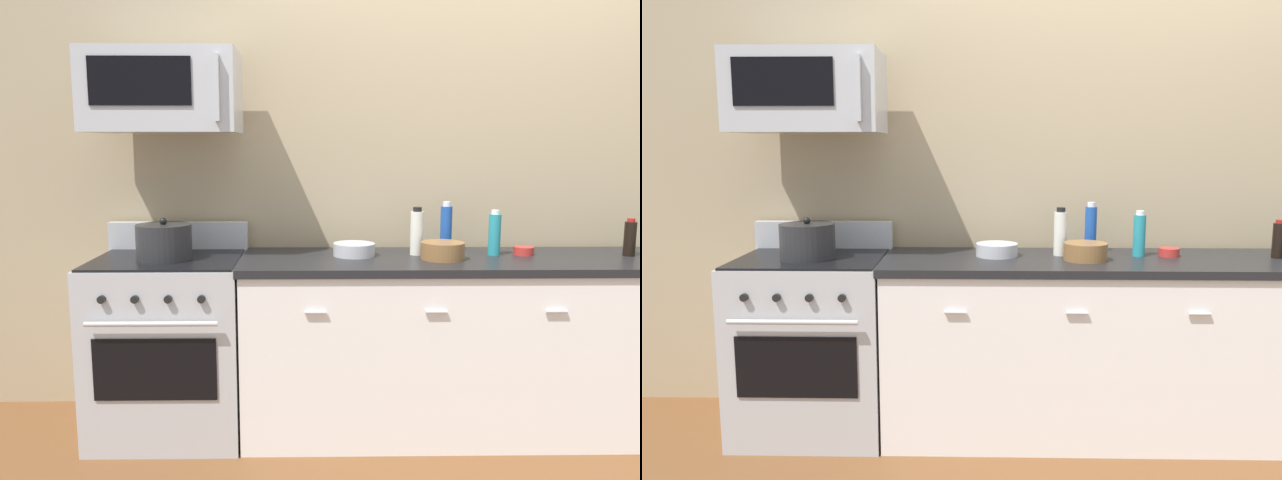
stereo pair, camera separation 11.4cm
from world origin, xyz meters
TOP-DOWN VIEW (x-y plane):
  - ground_plane at (0.00, 0.00)m, footprint 6.63×6.63m
  - back_wall at (0.00, 0.41)m, footprint 5.53×0.10m
  - counter_unit at (0.00, -0.00)m, footprint 2.44×0.66m
  - range_oven at (-1.59, 0.00)m, footprint 0.76×0.69m
  - microwave at (-1.59, 0.05)m, footprint 0.74×0.44m
  - bottle_soy_sauce_dark at (0.79, 0.04)m, footprint 0.06×0.06m
  - bottle_vinegar_white at (-0.31, 0.09)m, footprint 0.07×0.07m
  - bottle_dish_soap at (0.09, 0.07)m, footprint 0.06×0.06m
  - bottle_soda_blue at (-0.14, 0.18)m, footprint 0.06×0.06m
  - bowl_red_small at (0.25, 0.07)m, footprint 0.10×0.10m
  - bowl_steel_prep at (-0.64, 0.06)m, footprint 0.22×0.22m
  - bowl_wooden_salad at (-0.20, -0.05)m, footprint 0.22×0.22m
  - stockpot at (-1.59, -0.05)m, footprint 0.27×0.27m

SIDE VIEW (x-z plane):
  - ground_plane at x=0.00m, z-range 0.00..0.00m
  - counter_unit at x=0.00m, z-range 0.00..0.92m
  - range_oven at x=-1.59m, z-range -0.07..1.00m
  - bowl_red_small at x=0.25m, z-range 0.92..0.96m
  - bowl_steel_prep at x=-0.64m, z-range 0.92..0.99m
  - bowl_wooden_salad at x=-0.20m, z-range 0.92..1.01m
  - stockpot at x=-1.59m, z-range 0.91..1.12m
  - bottle_soy_sauce_dark at x=0.79m, z-range 0.92..1.11m
  - bottle_dish_soap at x=0.09m, z-range 0.91..1.15m
  - bottle_vinegar_white at x=-0.31m, z-range 0.91..1.16m
  - bottle_soda_blue at x=-0.14m, z-range 0.91..1.18m
  - back_wall at x=0.00m, z-range 0.00..2.70m
  - microwave at x=-1.59m, z-range 1.55..1.95m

